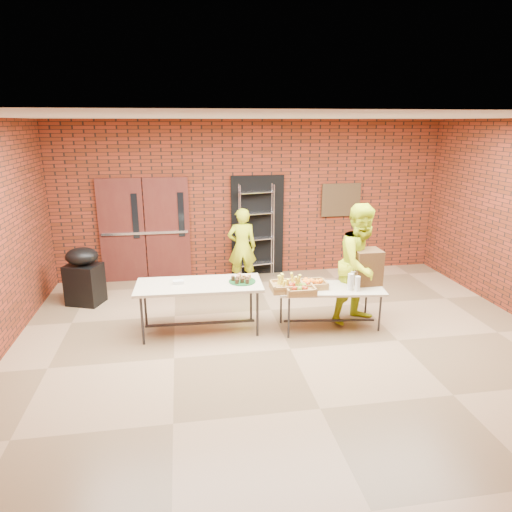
{
  "coord_description": "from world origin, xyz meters",
  "views": [
    {
      "loc": [
        -1.46,
        -5.76,
        3.14
      ],
      "look_at": [
        -0.27,
        1.4,
        1.0
      ],
      "focal_mm": 32.0,
      "sensor_mm": 36.0,
      "label": 1
    }
  ],
  "objects_px": {
    "wire_rack": "(256,231)",
    "table_left": "(199,288)",
    "covered_grill": "(84,276)",
    "volunteer_man": "(362,264)",
    "volunteer_woman": "(242,247)",
    "coffee_dispenser": "(367,267)",
    "table_right": "(330,291)"
  },
  "relations": [
    {
      "from": "coffee_dispenser",
      "to": "volunteer_woman",
      "type": "bearing_deg",
      "value": 129.15
    },
    {
      "from": "table_left",
      "to": "covered_grill",
      "type": "bearing_deg",
      "value": 145.19
    },
    {
      "from": "coffee_dispenser",
      "to": "volunteer_man",
      "type": "relative_size",
      "value": 0.28
    },
    {
      "from": "covered_grill",
      "to": "volunteer_woman",
      "type": "height_order",
      "value": "volunteer_woman"
    },
    {
      "from": "table_left",
      "to": "coffee_dispenser",
      "type": "relative_size",
      "value": 3.5
    },
    {
      "from": "wire_rack",
      "to": "coffee_dispenser",
      "type": "distance_m",
      "value": 2.92
    },
    {
      "from": "table_left",
      "to": "volunteer_woman",
      "type": "height_order",
      "value": "volunteer_woman"
    },
    {
      "from": "table_right",
      "to": "covered_grill",
      "type": "height_order",
      "value": "covered_grill"
    },
    {
      "from": "covered_grill",
      "to": "volunteer_man",
      "type": "distance_m",
      "value": 4.81
    },
    {
      "from": "volunteer_woman",
      "to": "volunteer_man",
      "type": "xyz_separation_m",
      "value": [
        1.65,
        -2.03,
        0.19
      ]
    },
    {
      "from": "coffee_dispenser",
      "to": "covered_grill",
      "type": "relative_size",
      "value": 0.53
    },
    {
      "from": "wire_rack",
      "to": "volunteer_woman",
      "type": "xyz_separation_m",
      "value": [
        -0.37,
        -0.5,
        -0.19
      ]
    },
    {
      "from": "covered_grill",
      "to": "volunteer_woman",
      "type": "distance_m",
      "value": 2.96
    },
    {
      "from": "table_left",
      "to": "covered_grill",
      "type": "distance_m",
      "value": 2.48
    },
    {
      "from": "volunteer_man",
      "to": "table_left",
      "type": "bearing_deg",
      "value": 155.98
    },
    {
      "from": "wire_rack",
      "to": "volunteer_man",
      "type": "xyz_separation_m",
      "value": [
        1.28,
        -2.53,
        0.0
      ]
    },
    {
      "from": "wire_rack",
      "to": "table_left",
      "type": "xyz_separation_m",
      "value": [
        -1.3,
        -2.51,
        -0.25
      ]
    },
    {
      "from": "coffee_dispenser",
      "to": "covered_grill",
      "type": "bearing_deg",
      "value": 161.23
    },
    {
      "from": "wire_rack",
      "to": "table_left",
      "type": "distance_m",
      "value": 2.84
    },
    {
      "from": "coffee_dispenser",
      "to": "covered_grill",
      "type": "xyz_separation_m",
      "value": [
        -4.61,
        1.57,
        -0.43
      ]
    },
    {
      "from": "volunteer_woman",
      "to": "table_right",
      "type": "bearing_deg",
      "value": 118.23
    },
    {
      "from": "covered_grill",
      "to": "volunteer_man",
      "type": "bearing_deg",
      "value": 3.36
    },
    {
      "from": "wire_rack",
      "to": "covered_grill",
      "type": "distance_m",
      "value": 3.46
    },
    {
      "from": "table_right",
      "to": "volunteer_man",
      "type": "bearing_deg",
      "value": 24.25
    },
    {
      "from": "table_left",
      "to": "coffee_dispenser",
      "type": "height_order",
      "value": "coffee_dispenser"
    },
    {
      "from": "covered_grill",
      "to": "volunteer_man",
      "type": "height_order",
      "value": "volunteer_man"
    },
    {
      "from": "wire_rack",
      "to": "volunteer_woman",
      "type": "height_order",
      "value": "wire_rack"
    },
    {
      "from": "coffee_dispenser",
      "to": "volunteer_woman",
      "type": "distance_m",
      "value": 2.71
    },
    {
      "from": "table_left",
      "to": "volunteer_woman",
      "type": "relative_size",
      "value": 1.24
    },
    {
      "from": "covered_grill",
      "to": "table_right",
      "type": "bearing_deg",
      "value": -1.03
    },
    {
      "from": "table_left",
      "to": "volunteer_woman",
      "type": "distance_m",
      "value": 2.21
    },
    {
      "from": "covered_grill",
      "to": "table_left",
      "type": "bearing_deg",
      "value": -15.27
    }
  ]
}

